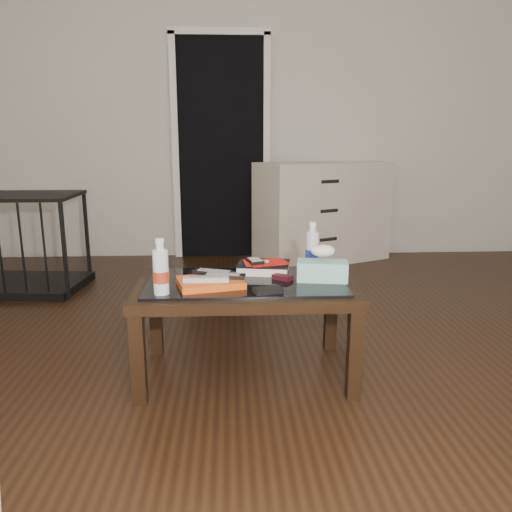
{
  "coord_description": "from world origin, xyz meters",
  "views": [
    {
      "loc": [
        -0.33,
        -2.26,
        1.1
      ],
      "look_at": [
        -0.2,
        0.08,
        0.55
      ],
      "focal_mm": 35.0,
      "sensor_mm": 36.0,
      "label": 1
    }
  ],
  "objects": [
    {
      "name": "wallet",
      "position": [
        -0.17,
        -0.23,
        0.47
      ],
      "size": [
        0.13,
        0.1,
        0.02
      ],
      "primitive_type": "cube",
      "rotation": [
        0.0,
        0.0,
        0.24
      ],
      "color": "black",
      "rests_on": "coffee_table"
    },
    {
      "name": "water_bottle_right",
      "position": [
        0.08,
        0.16,
        0.58
      ],
      "size": [
        0.08,
        0.08,
        0.24
      ],
      "primitive_type": "cylinder",
      "rotation": [
        0.0,
        0.0,
        -0.19
      ],
      "color": "silver",
      "rests_on": "coffee_table"
    },
    {
      "name": "tissue_box",
      "position": [
        0.1,
        -0.05,
        0.51
      ],
      "size": [
        0.25,
        0.15,
        0.09
      ],
      "primitive_type": "cube",
      "rotation": [
        0.0,
        0.0,
        -0.16
      ],
      "color": "teal",
      "rests_on": "coffee_table"
    },
    {
      "name": "magazines",
      "position": [
        -0.42,
        -0.11,
        0.48
      ],
      "size": [
        0.32,
        0.27,
        0.03
      ],
      "primitive_type": "cube",
      "rotation": [
        0.0,
        0.0,
        0.24
      ],
      "color": "#D74F14",
      "rests_on": "coffee_table"
    },
    {
      "name": "coffee_table",
      "position": [
        -0.26,
        -0.04,
        0.4
      ],
      "size": [
        1.0,
        0.6,
        0.46
      ],
      "color": "black",
      "rests_on": "ground"
    },
    {
      "name": "dresser",
      "position": [
        0.52,
        2.23,
        0.45
      ],
      "size": [
        1.3,
        0.95,
        0.9
      ],
      "rotation": [
        0.0,
        0.0,
        0.43
      ],
      "color": "beige",
      "rests_on": "ground"
    },
    {
      "name": "room_shell",
      "position": [
        0.0,
        0.0,
        1.62
      ],
      "size": [
        5.0,
        5.0,
        5.0
      ],
      "color": "beige",
      "rests_on": "ground"
    },
    {
      "name": "remote_black_back",
      "position": [
        -0.4,
        -0.04,
        0.5
      ],
      "size": [
        0.21,
        0.11,
        0.02
      ],
      "primitive_type": "cube",
      "rotation": [
        0.0,
        0.0,
        -0.34
      ],
      "color": "black",
      "rests_on": "magazines"
    },
    {
      "name": "ground",
      "position": [
        0.0,
        0.0,
        0.0
      ],
      "size": [
        5.0,
        5.0,
        0.0
      ],
      "primitive_type": "plane",
      "color": "black",
      "rests_on": "ground"
    },
    {
      "name": "textbook",
      "position": [
        -0.17,
        0.11,
        0.48
      ],
      "size": [
        0.28,
        0.24,
        0.05
      ],
      "primitive_type": "cube",
      "rotation": [
        0.0,
        0.0,
        -0.17
      ],
      "color": "black",
      "rests_on": "coffee_table"
    },
    {
      "name": "doorway",
      "position": [
        -0.4,
        2.47,
        1.02
      ],
      "size": [
        0.9,
        0.08,
        2.07
      ],
      "color": "black",
      "rests_on": "ground"
    },
    {
      "name": "remote_black_front",
      "position": [
        -0.36,
        -0.1,
        0.5
      ],
      "size": [
        0.21,
        0.08,
        0.02
      ],
      "primitive_type": "cube",
      "rotation": [
        0.0,
        0.0,
        -0.15
      ],
      "color": "black",
      "rests_on": "magazines"
    },
    {
      "name": "pet_crate",
      "position": [
        -1.9,
        1.44,
        0.23
      ],
      "size": [
        0.96,
        0.69,
        0.71
      ],
      "rotation": [
        0.0,
        0.0,
        -0.1
      ],
      "color": "black",
      "rests_on": "ground"
    },
    {
      "name": "ipod",
      "position": [
        -0.21,
        0.1,
        0.52
      ],
      "size": [
        0.09,
        0.12,
        0.02
      ],
      "primitive_type": "cube",
      "rotation": [
        0.0,
        0.0,
        0.27
      ],
      "color": "black",
      "rests_on": "dvd_mailers"
    },
    {
      "name": "flip_phone",
      "position": [
        -0.09,
        -0.03,
        0.47
      ],
      "size": [
        0.1,
        0.09,
        0.02
      ],
      "primitive_type": "cube",
      "rotation": [
        0.0,
        0.0,
        -0.66
      ],
      "color": "black",
      "rests_on": "coffee_table"
    },
    {
      "name": "dvd_mailers",
      "position": [
        -0.17,
        0.12,
        0.51
      ],
      "size": [
        0.21,
        0.16,
        0.01
      ],
      "primitive_type": "cube",
      "rotation": [
        0.0,
        0.0,
        0.12
      ],
      "color": "red",
      "rests_on": "textbook"
    },
    {
      "name": "water_bottle_left",
      "position": [
        -0.62,
        -0.22,
        0.58
      ],
      "size": [
        0.07,
        0.07,
        0.24
      ],
      "primitive_type": "cylinder",
      "rotation": [
        0.0,
        0.0,
        -0.1
      ],
      "color": "silver",
      "rests_on": "coffee_table"
    },
    {
      "name": "remote_silver",
      "position": [
        -0.44,
        -0.14,
        0.5
      ],
      "size": [
        0.2,
        0.05,
        0.02
      ],
      "primitive_type": "cube",
      "rotation": [
        0.0,
        0.0,
        -0.02
      ],
      "color": "#B4B4B9",
      "rests_on": "magazines"
    }
  ]
}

